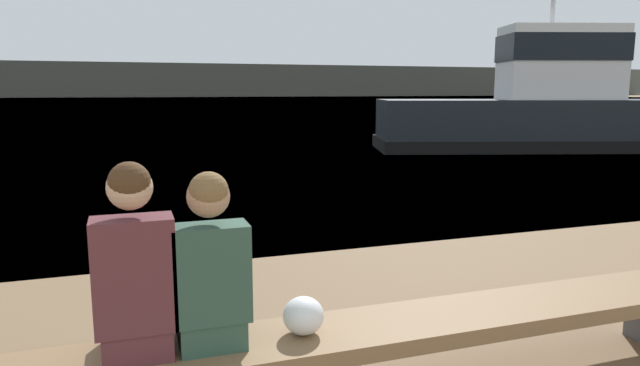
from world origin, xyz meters
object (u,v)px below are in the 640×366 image
person_right (210,270)px  shopping_bag (303,316)px  bench_main (193,364)px  person_left (134,272)px  tugboat_red (545,111)px

person_right → shopping_bag: size_ratio=4.10×
bench_main → shopping_bag: bearing=0.1°
person_left → tugboat_red: bearing=43.3°
bench_main → tugboat_red: bearing=43.9°
bench_main → person_right: 0.53m
person_right → shopping_bag: 0.61m
person_right → tugboat_red: size_ratio=0.09×
person_right → shopping_bag: person_right is taller
bench_main → person_left: (-0.28, 0.00, 0.55)m
bench_main → tugboat_red: tugboat_red is taller
shopping_bag → person_left: bearing=180.0°
bench_main → shopping_bag: shopping_bag is taller
person_right → tugboat_red: tugboat_red is taller
bench_main → person_left: bearing=179.7°
shopping_bag → tugboat_red: bearing=45.4°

